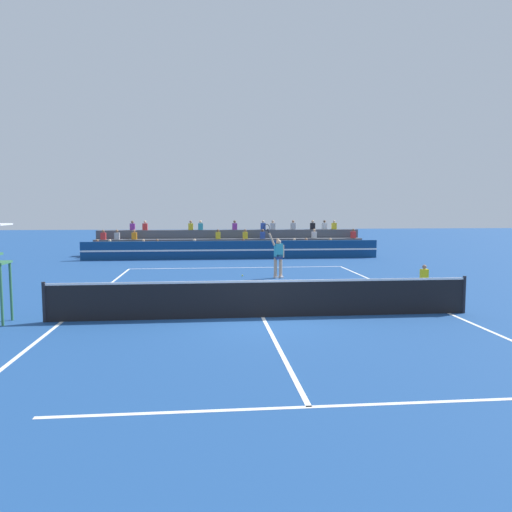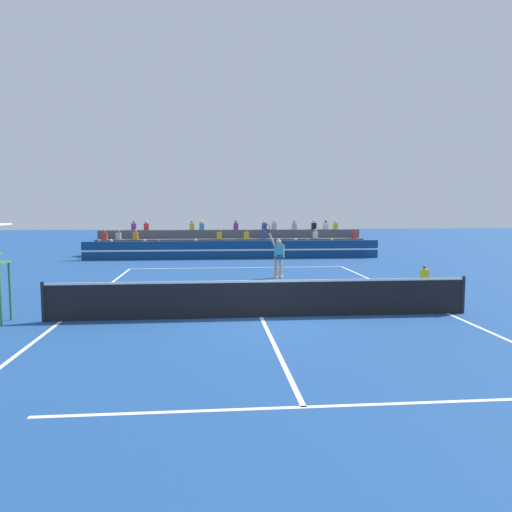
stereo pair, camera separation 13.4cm
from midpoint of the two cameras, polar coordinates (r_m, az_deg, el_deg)
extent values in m
plane|color=navy|center=(14.20, 0.50, -7.03)|extent=(120.00, 120.00, 0.00)
cube|color=white|center=(25.91, -2.33, -1.34)|extent=(11.00, 0.10, 0.01)
cube|color=white|center=(14.68, -21.53, -6.99)|extent=(0.10, 23.80, 0.01)
cube|color=white|center=(15.76, 20.93, -6.13)|extent=(0.10, 23.80, 0.01)
cube|color=white|center=(8.11, 5.61, -16.79)|extent=(8.25, 0.10, 0.01)
cube|color=white|center=(20.50, -1.43, -3.15)|extent=(8.25, 0.10, 0.01)
cube|color=white|center=(14.20, 0.50, -7.01)|extent=(0.10, 12.85, 0.01)
cylinder|color=black|center=(14.71, -23.30, -4.86)|extent=(0.10, 0.10, 1.10)
cylinder|color=black|center=(15.87, 22.45, -4.10)|extent=(0.10, 0.10, 1.10)
cube|color=black|center=(14.10, 0.51, -5.05)|extent=(11.90, 0.02, 1.00)
cube|color=white|center=(14.02, 0.51, -2.91)|extent=(11.90, 0.04, 0.06)
cube|color=navy|center=(30.38, -2.83, 0.70)|extent=(18.00, 0.24, 1.10)
cube|color=white|center=(30.25, -2.82, 0.68)|extent=(18.00, 0.02, 0.10)
cube|color=#4C515B|center=(31.67, -2.95, 0.39)|extent=(17.32, 0.95, 0.55)
cube|color=orange|center=(31.68, -12.86, 1.16)|extent=(0.32, 0.22, 0.44)
sphere|color=tan|center=(31.65, -12.87, 1.74)|extent=(0.18, 0.18, 0.18)
cube|color=teal|center=(31.99, -16.47, 1.11)|extent=(0.32, 0.22, 0.44)
sphere|color=beige|center=(31.97, -16.48, 1.69)|extent=(0.18, 0.18, 0.18)
cube|color=pink|center=(31.51, -1.60, 1.27)|extent=(0.32, 0.22, 0.44)
sphere|color=brown|center=(31.48, -1.60, 1.85)|extent=(0.18, 0.18, 0.18)
cube|color=#2D4CA5|center=(31.44, -7.16, 1.22)|extent=(0.32, 0.22, 0.44)
sphere|color=beige|center=(31.42, -7.16, 1.81)|extent=(0.18, 0.18, 0.18)
cube|color=purple|center=(32.14, -17.80, 1.10)|extent=(0.32, 0.22, 0.44)
sphere|color=brown|center=(32.12, -17.81, 1.67)|extent=(0.18, 0.18, 0.18)
cube|color=purple|center=(32.05, 5.63, 1.32)|extent=(0.32, 0.22, 0.44)
sphere|color=#9E7051|center=(32.02, 5.63, 1.89)|extent=(0.18, 0.18, 0.18)
cube|color=purple|center=(31.58, -11.34, 1.18)|extent=(0.32, 0.22, 0.44)
sphere|color=brown|center=(31.56, -11.35, 1.76)|extent=(0.18, 0.18, 0.18)
cube|color=black|center=(31.90, 4.27, 1.31)|extent=(0.32, 0.22, 0.44)
sphere|color=beige|center=(31.88, 4.27, 1.89)|extent=(0.18, 0.18, 0.18)
cube|color=yellow|center=(32.39, 8.36, 1.33)|extent=(0.32, 0.22, 0.44)
sphere|color=tan|center=(32.37, 8.37, 1.90)|extent=(0.18, 0.18, 0.18)
cube|color=black|center=(31.74, 2.36, 1.30)|extent=(0.32, 0.22, 0.44)
sphere|color=tan|center=(31.72, 2.36, 1.88)|extent=(0.18, 0.18, 0.18)
cube|color=#4C515B|center=(32.60, -3.03, 1.02)|extent=(17.32, 0.95, 1.10)
cube|color=yellow|center=(32.35, -4.48, 2.34)|extent=(0.32, 0.22, 0.44)
sphere|color=brown|center=(32.33, -4.48, 2.91)|extent=(0.18, 0.18, 0.18)
cube|color=red|center=(33.00, -17.17, 2.18)|extent=(0.32, 0.22, 0.44)
sphere|color=brown|center=(32.99, -17.18, 2.73)|extent=(0.18, 0.18, 0.18)
cube|color=yellow|center=(32.43, -1.36, 2.37)|extent=(0.32, 0.22, 0.44)
sphere|color=brown|center=(32.42, -1.36, 2.93)|extent=(0.18, 0.18, 0.18)
cube|color=#B2B2B7|center=(32.84, -15.71, 2.20)|extent=(0.32, 0.22, 0.44)
sphere|color=brown|center=(32.83, -15.72, 2.76)|extent=(0.18, 0.18, 0.18)
cube|color=red|center=(33.75, 10.95, 2.39)|extent=(0.32, 0.22, 0.44)
sphere|color=brown|center=(33.73, 10.96, 2.93)|extent=(0.18, 0.18, 0.18)
cube|color=silver|center=(33.09, 6.55, 2.39)|extent=(0.32, 0.22, 0.44)
sphere|color=tan|center=(33.07, 6.56, 2.95)|extent=(0.18, 0.18, 0.18)
cube|color=orange|center=(32.67, -13.86, 2.23)|extent=(0.32, 0.22, 0.44)
sphere|color=#9E7051|center=(32.66, -13.87, 2.79)|extent=(0.18, 0.18, 0.18)
cube|color=#2D4CA5|center=(32.54, 0.64, 2.38)|extent=(0.32, 0.22, 0.44)
sphere|color=brown|center=(32.52, 0.64, 2.94)|extent=(0.18, 0.18, 0.18)
cube|color=#4C515B|center=(33.52, -3.11, 1.61)|extent=(17.32, 0.95, 1.65)
cube|color=purple|center=(33.31, -2.57, 3.39)|extent=(0.32, 0.22, 0.44)
sphere|color=brown|center=(33.30, -2.57, 3.94)|extent=(0.18, 0.18, 0.18)
cube|color=yellow|center=(34.35, 8.80, 3.40)|extent=(0.32, 0.22, 0.44)
sphere|color=beige|center=(34.34, 8.81, 3.93)|extent=(0.18, 0.18, 0.18)
cube|color=#2D4CA5|center=(33.47, 0.70, 3.41)|extent=(0.32, 0.22, 0.44)
sphere|color=beige|center=(33.46, 0.70, 3.95)|extent=(0.18, 0.18, 0.18)
cube|color=#B2B2B7|center=(33.76, 4.15, 3.41)|extent=(0.32, 0.22, 0.44)
sphere|color=#9E7051|center=(33.75, 4.15, 3.95)|extent=(0.18, 0.18, 0.18)
cube|color=purple|center=(33.62, -14.05, 3.25)|extent=(0.32, 0.22, 0.44)
sphere|color=brown|center=(33.61, -14.06, 3.80)|extent=(0.18, 0.18, 0.18)
cube|color=black|center=(34.01, 6.38, 3.41)|extent=(0.32, 0.22, 0.44)
sphere|color=tan|center=(34.00, 6.38, 3.95)|extent=(0.18, 0.18, 0.18)
cube|color=yellow|center=(33.28, -7.58, 3.35)|extent=(0.32, 0.22, 0.44)
sphere|color=#9E7051|center=(33.27, -7.59, 3.90)|extent=(0.18, 0.18, 0.18)
cube|color=#B2B2B7|center=(33.55, 1.82, 3.41)|extent=(0.32, 0.22, 0.44)
sphere|color=tan|center=(33.54, 1.82, 3.96)|extent=(0.18, 0.18, 0.18)
cube|color=red|center=(33.51, -12.68, 3.28)|extent=(0.32, 0.22, 0.44)
sphere|color=beige|center=(33.50, -12.69, 3.82)|extent=(0.18, 0.18, 0.18)
cube|color=silver|center=(34.19, 7.71, 3.40)|extent=(0.32, 0.22, 0.44)
sphere|color=brown|center=(34.18, 7.72, 3.94)|extent=(0.18, 0.18, 0.18)
cube|color=teal|center=(33.27, -6.47, 3.36)|extent=(0.32, 0.22, 0.44)
sphere|color=beige|center=(33.26, -6.47, 3.91)|extent=(0.18, 0.18, 0.18)
cylinder|color=#337047|center=(15.28, -26.43, -3.66)|extent=(0.07, 0.07, 1.60)
cylinder|color=#337047|center=(14.69, -27.32, -4.05)|extent=(0.07, 0.07, 1.60)
cube|color=black|center=(20.93, 18.46, -3.09)|extent=(0.28, 0.36, 0.12)
cube|color=black|center=(20.91, 18.47, -2.77)|extent=(0.28, 0.24, 0.18)
cube|color=yellow|center=(20.87, 18.49, -1.98)|extent=(0.30, 0.18, 0.40)
sphere|color=#9E7051|center=(20.84, 18.52, -1.19)|extent=(0.17, 0.17, 0.17)
cylinder|color=tan|center=(22.09, 2.66, -1.36)|extent=(0.14, 0.14, 0.90)
cylinder|color=tan|center=(22.04, 2.06, -1.37)|extent=(0.14, 0.14, 0.90)
cube|color=navy|center=(22.00, 2.41, -0.10)|extent=(0.37, 0.31, 0.20)
cube|color=teal|center=(21.97, 2.42, 0.68)|extent=(0.41, 0.33, 0.56)
sphere|color=tan|center=(21.95, 2.42, 1.61)|extent=(0.22, 0.22, 0.22)
cube|color=white|center=(22.11, 2.71, -2.41)|extent=(0.21, 0.29, 0.09)
cube|color=white|center=(22.06, 2.11, -2.43)|extent=(0.21, 0.29, 0.09)
cylinder|color=tan|center=(22.11, 2.95, 0.55)|extent=(0.09, 0.09, 0.56)
cylinder|color=tan|center=(21.75, 1.63, 1.92)|extent=(0.35, 0.22, 0.58)
cylinder|color=black|center=(21.64, 1.23, 2.85)|extent=(0.13, 0.08, 0.21)
torus|color=black|center=(21.59, 1.05, 3.28)|extent=(0.39, 0.19, 0.41)
sphere|color=#C6DB33|center=(22.63, -1.74, -2.25)|extent=(0.07, 0.07, 0.07)
camera|label=1|loc=(0.07, -90.18, -0.02)|focal=35.00mm
camera|label=2|loc=(0.07, 89.82, 0.02)|focal=35.00mm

